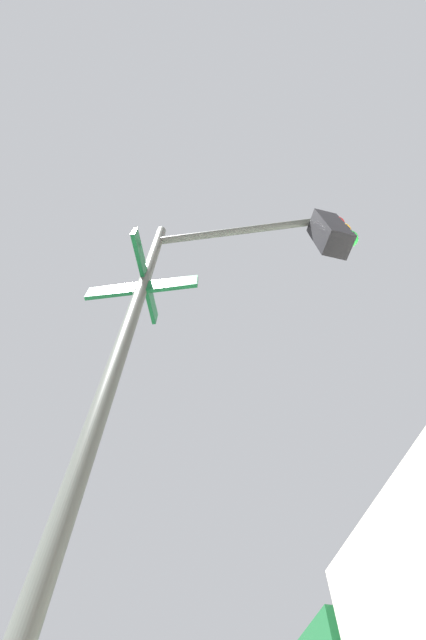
# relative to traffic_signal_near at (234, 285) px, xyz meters

# --- Properties ---
(traffic_signal_near) EXTENTS (1.33, 2.65, 6.23)m
(traffic_signal_near) POSITION_rel_traffic_signal_near_xyz_m (0.00, 0.00, 0.00)
(traffic_signal_near) COLOR #474C47
(traffic_signal_near) RESTS_ON ground_plane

